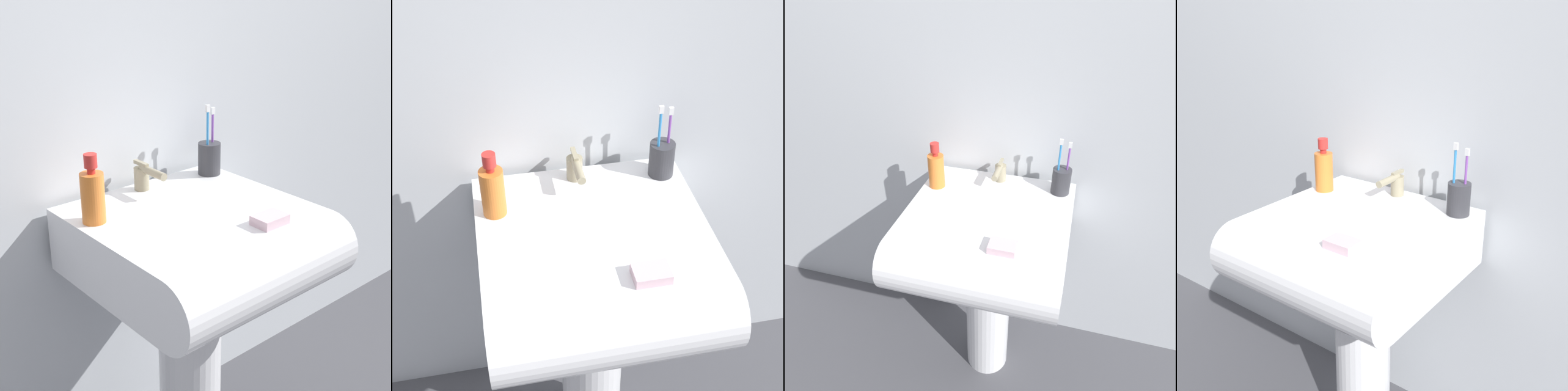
% 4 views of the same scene
% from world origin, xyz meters
% --- Properties ---
extents(wall_back, '(5.00, 0.05, 2.40)m').
position_xyz_m(wall_back, '(0.00, 0.29, 1.20)').
color(wall_back, silver).
rests_on(wall_back, ground).
extents(sink_pedestal, '(0.18, 0.18, 0.66)m').
position_xyz_m(sink_pedestal, '(0.00, 0.00, 0.33)').
color(sink_pedestal, white).
rests_on(sink_pedestal, ground).
extents(sink_basin, '(0.55, 0.57, 0.17)m').
position_xyz_m(sink_basin, '(0.00, -0.06, 0.74)').
color(sink_basin, white).
rests_on(sink_basin, sink_pedestal).
extents(faucet, '(0.04, 0.13, 0.08)m').
position_xyz_m(faucet, '(-0.01, 0.18, 0.87)').
color(faucet, tan).
rests_on(faucet, sink_basin).
extents(toothbrush_cup, '(0.07, 0.07, 0.21)m').
position_xyz_m(toothbrush_cup, '(0.22, 0.17, 0.88)').
color(toothbrush_cup, '#38383D').
rests_on(toothbrush_cup, sink_basin).
extents(soap_bottle, '(0.06, 0.06, 0.17)m').
position_xyz_m(soap_bottle, '(-0.23, 0.09, 0.90)').
color(soap_bottle, orange).
rests_on(soap_bottle, sink_basin).
extents(bar_soap, '(0.08, 0.06, 0.02)m').
position_xyz_m(bar_soap, '(0.09, -0.20, 0.84)').
color(bar_soap, silver).
rests_on(bar_soap, sink_basin).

